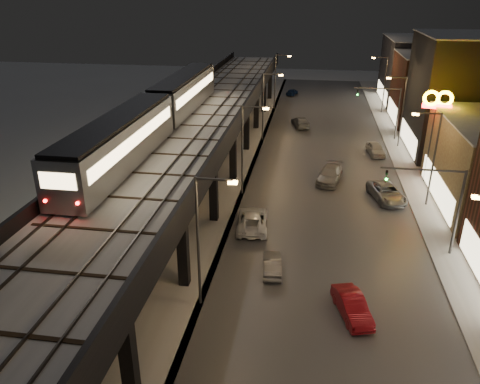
{
  "coord_description": "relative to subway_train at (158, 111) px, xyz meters",
  "views": [
    {
      "loc": [
        5.79,
        -11.47,
        19.11
      ],
      "look_at": [
        0.79,
        20.19,
        5.0
      ],
      "focal_mm": 35.0,
      "sensor_mm": 36.0,
      "label": 1
    }
  ],
  "objects": [
    {
      "name": "streetlight_right_4",
      "position": [
        25.23,
        37.21,
        -3.19
      ],
      "size": [
        2.56,
        0.28,
        9.0
      ],
      "color": "#38383A",
      "rests_on": "ground"
    },
    {
      "name": "car_mid_silver",
      "position": [
        9.78,
        -5.89,
        -7.67
      ],
      "size": [
        3.03,
        5.69,
        1.52
      ],
      "primitive_type": "imported",
      "rotation": [
        0.0,
        0.0,
        3.24
      ],
      "color": "white",
      "rests_on": "ground"
    },
    {
      "name": "car_near_white",
      "position": [
        12.09,
        -12.37,
        -7.82
      ],
      "size": [
        1.69,
        3.82,
        1.22
      ],
      "primitive_type": "imported",
      "rotation": [
        0.0,
        0.0,
        3.25
      ],
      "color": "#5A5C5F",
      "rests_on": "ground"
    },
    {
      "name": "building_d",
      "position": [
        32.49,
        18.21,
        -1.35
      ],
      "size": [
        12.2,
        13.2,
        14.16
      ],
      "color": "black",
      "rests_on": "ground"
    },
    {
      "name": "streetlight_left_4",
      "position": [
        8.07,
        37.21,
        -3.19
      ],
      "size": [
        2.57,
        0.28,
        9.0
      ],
      "color": "#38383A",
      "rests_on": "ground"
    },
    {
      "name": "road_surface",
      "position": [
        16.0,
        5.21,
        -8.4
      ],
      "size": [
        17.0,
        120.0,
        0.06
      ],
      "primitive_type": "cube",
      "color": "#46474D",
      "rests_on": "ground"
    },
    {
      "name": "elevated_viaduct",
      "position": [
        2.5,
        2.06,
        -2.81
      ],
      "size": [
        9.0,
        100.0,
        6.3
      ],
      "color": "black",
      "rests_on": "ground"
    },
    {
      "name": "subway_train",
      "position": [
        0.0,
        0.0,
        0.0
      ],
      "size": [
        3.04,
        36.7,
        3.64
      ],
      "color": "gray",
      "rests_on": "viaduct_trackbed"
    },
    {
      "name": "sign_mcdonalds",
      "position": [
        26.5,
        7.34,
        -0.53
      ],
      "size": [
        2.9,
        0.73,
        9.75
      ],
      "color": "#38383A",
      "rests_on": "ground"
    },
    {
      "name": "building_f",
      "position": [
        32.49,
        46.21,
        -2.85
      ],
      "size": [
        12.2,
        16.2,
        11.16
      ],
      "color": "black",
      "rests_on": "ground"
    },
    {
      "name": "streetlight_left_1",
      "position": [
        8.07,
        -16.79,
        -3.19
      ],
      "size": [
        2.57,
        0.28,
        9.0
      ],
      "color": "#38383A",
      "rests_on": "ground"
    },
    {
      "name": "streetlight_left_3",
      "position": [
        8.07,
        19.21,
        -3.19
      ],
      "size": [
        2.57,
        0.28,
        9.0
      ],
      "color": "#38383A",
      "rests_on": "ground"
    },
    {
      "name": "streetlight_left_2",
      "position": [
        8.07,
        1.21,
        -3.19
      ],
      "size": [
        2.57,
        0.28,
        9.0
      ],
      "color": "#38383A",
      "rests_on": "ground"
    },
    {
      "name": "viaduct_parapet_far",
      "position": [
        -1.85,
        2.21,
        -1.58
      ],
      "size": [
        0.3,
        100.0,
        1.1
      ],
      "primitive_type": "cube",
      "color": "black",
      "rests_on": "elevated_viaduct"
    },
    {
      "name": "streetlight_right_3",
      "position": [
        25.23,
        19.21,
        -3.19
      ],
      "size": [
        2.56,
        0.28,
        9.0
      ],
      "color": "#38383A",
      "rests_on": "ground"
    },
    {
      "name": "car_onc_red",
      "position": [
        22.26,
        15.45,
        -7.69
      ],
      "size": [
        2.34,
        4.5,
        1.46
      ],
      "primitive_type": "imported",
      "rotation": [
        0.0,
        0.0,
        0.15
      ],
      "color": "#AAAAAA",
      "rests_on": "ground"
    },
    {
      "name": "traffic_light_rig_b",
      "position": [
        24.34,
        22.21,
        -3.93
      ],
      "size": [
        6.1,
        0.34,
        7.0
      ],
      "color": "#38383A",
      "rests_on": "ground"
    },
    {
      "name": "building_e",
      "position": [
        32.49,
        32.21,
        -3.35
      ],
      "size": [
        12.2,
        12.2,
        10.16
      ],
      "color": "#451B14",
      "rests_on": "ground"
    },
    {
      "name": "car_onc_dark",
      "position": [
        21.88,
        1.89,
        -7.67
      ],
      "size": [
        3.78,
        5.88,
        1.51
      ],
      "primitive_type": "imported",
      "rotation": [
        0.0,
        0.0,
        0.25
      ],
      "color": "gray",
      "rests_on": "ground"
    },
    {
      "name": "traffic_light_rig_a",
      "position": [
        24.34,
        -7.79,
        -3.93
      ],
      "size": [
        6.1,
        0.34,
        7.0
      ],
      "color": "#38383A",
      "rests_on": "ground"
    },
    {
      "name": "under_viaduct_pavement",
      "position": [
        2.5,
        5.21,
        -8.4
      ],
      "size": [
        11.0,
        120.0,
        0.06
      ],
      "primitive_type": "cube",
      "color": "#9FA1A8",
      "rests_on": "ground"
    },
    {
      "name": "sidewalk_right",
      "position": [
        26.0,
        5.21,
        -8.36
      ],
      "size": [
        4.0,
        120.0,
        0.14
      ],
      "primitive_type": "cube",
      "color": "#9FA1A8",
      "rests_on": "ground"
    },
    {
      "name": "car_onc_white",
      "position": [
        16.51,
        5.8,
        -7.66
      ],
      "size": [
        3.18,
        5.61,
        1.53
      ],
      "primitive_type": "imported",
      "rotation": [
        0.0,
        0.0,
        -0.21
      ],
      "color": "gray",
      "rests_on": "ground"
    },
    {
      "name": "car_onc_silver",
      "position": [
        17.51,
        -16.52,
        -7.73
      ],
      "size": [
        2.64,
        4.46,
        1.39
      ],
      "primitive_type": "imported",
      "rotation": [
        0.0,
        0.0,
        0.3
      ],
      "color": "maroon",
      "rests_on": "ground"
    },
    {
      "name": "viaduct_trackbed",
      "position": [
        2.49,
        2.18,
        -2.04
      ],
      "size": [
        8.4,
        100.0,
        0.32
      ],
      "color": "#B2B7C1",
      "rests_on": "elevated_viaduct"
    },
    {
      "name": "car_far_white",
      "position": [
        10.18,
        48.61,
        -7.81
      ],
      "size": [
        2.35,
        3.85,
        1.22
      ],
      "primitive_type": "imported",
      "rotation": [
        0.0,
        0.0,
        2.87
      ],
      "color": "#0F2048",
      "rests_on": "ground"
    },
    {
      "name": "streetlight_right_2",
      "position": [
        25.23,
        1.21,
        -3.19
      ],
      "size": [
        2.56,
        0.28,
        9.0
      ],
      "color": "#38383A",
      "rests_on": "ground"
    },
    {
      "name": "car_mid_dark",
      "position": [
        12.61,
        26.66,
        -7.7
      ],
      "size": [
        3.16,
        5.36,
        1.46
      ],
      "primitive_type": "imported",
      "rotation": [
        0.0,
        0.0,
        3.38
      ],
      "color": "gray",
      "rests_on": "ground"
    },
    {
      "name": "viaduct_parapet_streetside",
      "position": [
        6.85,
        2.21,
        -1.58
      ],
      "size": [
        0.3,
        100.0,
        1.1
      ],
      "primitive_type": "cube",
      "color": "black",
      "rests_on": "elevated_viaduct"
    }
  ]
}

